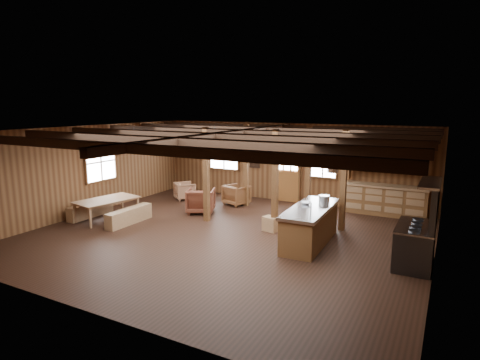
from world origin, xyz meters
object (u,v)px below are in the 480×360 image
object	(u,v)px
kitchen_island	(310,225)
commercial_range	(418,238)
armchair_a	(201,201)
armchair_b	(236,195)
armchair_c	(185,191)
dining_table	(108,210)

from	to	relation	value
kitchen_island	commercial_range	bearing A→B (deg)	-7.36
armchair_a	armchair_b	bearing A→B (deg)	-132.83
armchair_a	armchair_c	xyz separation A→B (m)	(-1.56, 1.30, -0.08)
armchair_a	kitchen_island	bearing A→B (deg)	139.98
kitchen_island	armchair_b	xyz separation A→B (m)	(-3.52, 2.65, -0.13)
commercial_range	armchair_c	xyz separation A→B (m)	(-8.08, 2.73, -0.30)
armchair_b	armchair_c	size ratio (longest dim) A/B	1.11
kitchen_island	armchair_b	world-z (taller)	kitchen_island
armchair_c	dining_table	bearing A→B (deg)	120.32
armchair_a	armchair_c	size ratio (longest dim) A/B	1.25
kitchen_island	armchair_a	xyz separation A→B (m)	(-4.03, 1.18, -0.08)
kitchen_island	dining_table	distance (m)	6.12
commercial_range	armchair_c	bearing A→B (deg)	161.34
kitchen_island	armchair_c	world-z (taller)	kitchen_island
armchair_a	armchair_b	xyz separation A→B (m)	(0.51, 1.47, -0.05)
dining_table	armchair_b	world-z (taller)	armchair_b
kitchen_island	dining_table	bearing A→B (deg)	-173.99
commercial_range	armchair_c	distance (m)	8.53
commercial_range	armchair_a	xyz separation A→B (m)	(-6.51, 1.43, -0.22)
commercial_range	armchair_b	xyz separation A→B (m)	(-6.00, 2.90, -0.26)
dining_table	armchair_c	world-z (taller)	dining_table
armchair_c	commercial_range	bearing A→B (deg)	-160.22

